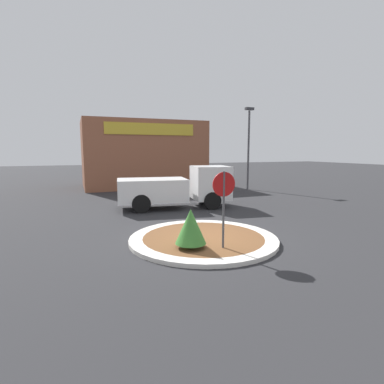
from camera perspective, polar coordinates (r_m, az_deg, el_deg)
The scene contains 7 objects.
ground_plane at distance 10.57m, azimuth 2.16°, elevation -9.22°, with size 120.00×120.00×0.00m, color #2D2D30.
traffic_island at distance 10.55m, azimuth 2.16°, elevation -8.87°, with size 5.12×5.12×0.14m.
stop_sign at distance 9.09m, azimuth 6.06°, elevation -0.80°, with size 0.75×0.07×2.50m.
island_shrub at distance 9.21m, azimuth -0.25°, elevation -6.54°, with size 0.96×0.96×1.22m.
utility_truck at distance 16.30m, azimuth -2.64°, elevation 0.91°, with size 6.23×2.87×2.26m.
storefront_building at distance 26.88m, azimuth -9.32°, elevation 7.12°, with size 10.07×6.07×5.58m.
light_pole at distance 24.50m, azimuth 10.73°, elevation 9.34°, with size 0.70×0.30×6.46m.
Camera 1 is at (-4.07, -9.25, 3.11)m, focal length 28.00 mm.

